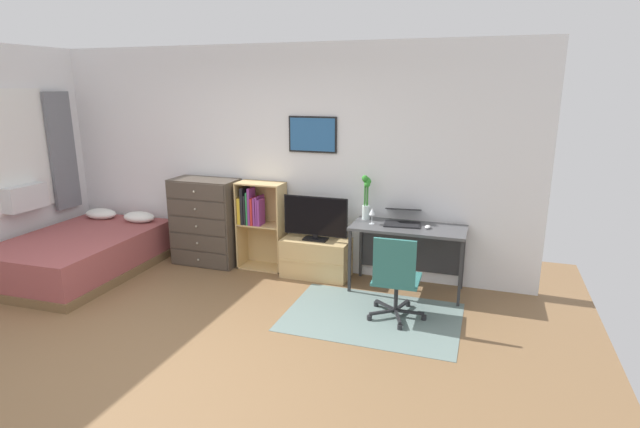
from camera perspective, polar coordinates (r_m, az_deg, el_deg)
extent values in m
plane|color=brown|center=(4.51, -17.34, -15.59)|extent=(7.20, 7.20, 0.00)
cube|color=white|center=(6.09, -4.80, 6.31)|extent=(6.12, 0.06, 2.70)
cube|color=black|center=(5.84, -0.86, 9.15)|extent=(0.59, 0.02, 0.42)
cube|color=#285B93|center=(5.83, -0.90, 9.14)|extent=(0.55, 0.01, 0.38)
cube|color=white|center=(7.01, -31.98, 6.07)|extent=(0.02, 1.03, 1.48)
cube|color=silver|center=(7.02, -32.05, 6.07)|extent=(0.01, 0.95, 1.40)
cube|color=slate|center=(7.44, -27.59, 6.44)|extent=(0.05, 0.40, 1.54)
cube|color=silver|center=(7.02, -30.92, 1.65)|extent=(0.20, 0.52, 0.30)
cube|color=slate|center=(5.02, 6.04, -11.67)|extent=(1.70, 1.20, 0.01)
cube|color=brown|center=(6.75, -25.66, -5.69)|extent=(1.45, 2.05, 0.10)
cube|color=#9E4C4C|center=(6.68, -25.88, -3.77)|extent=(1.41, 2.01, 0.37)
ellipsoid|color=white|center=(7.34, -23.93, 0.02)|extent=(0.45, 0.30, 0.14)
ellipsoid|color=white|center=(6.97, -20.13, -0.34)|extent=(0.45, 0.30, 0.14)
cube|color=#4C4238|center=(6.44, -12.99, -0.86)|extent=(0.83, 0.42, 1.10)
cube|color=#493F35|center=(6.39, -13.78, -5.10)|extent=(0.79, 0.01, 0.20)
sphere|color=#A59E8C|center=(6.38, -13.86, -5.14)|extent=(0.03, 0.03, 0.03)
cube|color=#493F35|center=(6.32, -13.90, -3.25)|extent=(0.79, 0.01, 0.20)
sphere|color=#A59E8C|center=(6.31, -13.98, -3.29)|extent=(0.03, 0.03, 0.03)
cube|color=#493F35|center=(6.26, -14.02, -1.36)|extent=(0.79, 0.01, 0.20)
sphere|color=#A59E8C|center=(6.25, -14.10, -1.39)|extent=(0.03, 0.03, 0.03)
cube|color=#493F35|center=(6.21, -14.14, 0.57)|extent=(0.79, 0.01, 0.20)
sphere|color=#A59E8C|center=(6.20, -14.22, 0.53)|extent=(0.03, 0.03, 0.03)
cube|color=#493F35|center=(6.16, -14.27, 2.52)|extent=(0.79, 0.01, 0.20)
sphere|color=#A59E8C|center=(6.15, -14.35, 2.49)|extent=(0.03, 0.03, 0.03)
cube|color=tan|center=(6.26, -9.05, -1.14)|extent=(0.02, 0.30, 1.09)
cube|color=tan|center=(6.03, -4.38, -1.62)|extent=(0.02, 0.30, 1.09)
cube|color=tan|center=(6.31, -6.61, -6.06)|extent=(0.57, 0.30, 0.02)
cube|color=tan|center=(6.13, -6.76, -1.18)|extent=(0.54, 0.30, 0.02)
cube|color=tan|center=(6.02, -6.91, 3.53)|extent=(0.54, 0.30, 0.02)
cube|color=tan|center=(6.27, -6.18, -1.03)|extent=(0.57, 0.01, 1.09)
cube|color=gold|center=(6.15, -9.02, 0.42)|extent=(0.04, 0.18, 0.32)
cube|color=black|center=(6.13, -8.63, 1.03)|extent=(0.03, 0.22, 0.45)
cube|color=black|center=(6.11, -8.38, 0.54)|extent=(0.02, 0.18, 0.36)
cube|color=#2D8C4C|center=(6.10, -8.13, 0.71)|extent=(0.02, 0.19, 0.40)
cube|color=#8C388C|center=(6.07, -7.91, 0.92)|extent=(0.03, 0.18, 0.45)
cube|color=red|center=(6.10, -7.50, 0.40)|extent=(0.03, 0.23, 0.33)
cube|color=#8C388C|center=(6.07, -7.24, 0.40)|extent=(0.03, 0.22, 0.34)
cube|color=#8C388C|center=(6.06, -6.96, 0.44)|extent=(0.02, 0.23, 0.35)
cube|color=#8C388C|center=(6.03, -6.83, 0.24)|extent=(0.03, 0.17, 0.32)
cube|color=tan|center=(5.92, -0.45, -5.06)|extent=(0.80, 0.40, 0.46)
cube|color=tan|center=(5.74, -1.13, -5.71)|extent=(0.80, 0.01, 0.02)
cube|color=black|center=(5.83, -0.52, -2.89)|extent=(0.28, 0.16, 0.02)
cube|color=black|center=(5.82, -0.52, -2.56)|extent=(0.06, 0.04, 0.05)
cube|color=black|center=(5.75, -0.52, -0.25)|extent=(0.78, 0.02, 0.47)
cube|color=black|center=(5.74, -0.56, -0.28)|extent=(0.75, 0.01, 0.44)
cube|color=#4C4C4F|center=(5.45, 10.14, -1.58)|extent=(1.23, 0.55, 0.03)
cube|color=#2D2D30|center=(5.45, 3.43, -5.47)|extent=(0.03, 0.03, 0.71)
cube|color=#2D2D30|center=(5.28, 15.86, -6.69)|extent=(0.03, 0.03, 0.71)
cube|color=#2D2D30|center=(5.90, 4.73, -3.91)|extent=(0.03, 0.03, 0.71)
cube|color=#2D2D30|center=(5.74, 16.17, -4.97)|extent=(0.03, 0.03, 0.71)
cube|color=#2D2D30|center=(5.80, 10.41, -4.06)|extent=(1.17, 0.02, 0.50)
cylinder|color=#232326|center=(5.03, 11.89, -11.63)|extent=(0.05, 0.05, 0.05)
cube|color=#232326|center=(5.02, 10.30, -11.07)|extent=(0.28, 0.04, 0.02)
cylinder|color=#232326|center=(5.29, 10.09, -10.19)|extent=(0.05, 0.05, 0.05)
cube|color=#232326|center=(5.15, 9.42, -10.34)|extent=(0.11, 0.28, 0.02)
cylinder|color=#232326|center=(5.24, 6.49, -10.29)|extent=(0.05, 0.05, 0.05)
cube|color=#232326|center=(5.13, 7.57, -10.39)|extent=(0.25, 0.18, 0.02)
cylinder|color=#232326|center=(4.95, 5.71, -11.84)|extent=(0.05, 0.05, 0.05)
cube|color=#232326|center=(4.98, 7.23, -11.17)|extent=(0.24, 0.19, 0.02)
cylinder|color=#232326|center=(4.81, 9.19, -12.76)|extent=(0.05, 0.05, 0.05)
cube|color=#232326|center=(4.91, 8.94, -11.61)|extent=(0.12, 0.27, 0.02)
cylinder|color=#232326|center=(4.97, 8.77, -9.19)|extent=(0.04, 0.04, 0.30)
cube|color=#2D6B66|center=(4.91, 8.84, -7.43)|extent=(0.45, 0.45, 0.03)
cube|color=#2D6B66|center=(4.64, 8.56, -5.56)|extent=(0.40, 0.04, 0.45)
cube|color=black|center=(5.49, 9.47, -1.19)|extent=(0.42, 0.31, 0.01)
cube|color=black|center=(5.49, 9.47, -1.13)|extent=(0.40, 0.28, 0.00)
cube|color=black|center=(5.62, 9.62, 0.53)|extent=(0.42, 0.29, 0.08)
cube|color=navy|center=(5.62, 9.62, 0.53)|extent=(0.40, 0.27, 0.06)
ellipsoid|color=silver|center=(5.41, 12.32, -1.46)|extent=(0.06, 0.10, 0.03)
cylinder|color=silver|center=(5.66, 5.32, 0.20)|extent=(0.09, 0.09, 0.16)
cylinder|color=#3D8438|center=(5.62, 5.53, 1.81)|extent=(0.01, 0.01, 0.39)
sphere|color=#308B2C|center=(5.58, 5.58, 3.76)|extent=(0.07, 0.07, 0.07)
cylinder|color=#3D8438|center=(5.64, 5.41, 1.91)|extent=(0.01, 0.01, 0.40)
sphere|color=#308B2C|center=(5.60, 5.46, 3.92)|extent=(0.07, 0.07, 0.07)
cylinder|color=#3D8438|center=(5.64, 5.24, 1.93)|extent=(0.01, 0.01, 0.41)
sphere|color=#308B2C|center=(5.60, 5.29, 3.95)|extent=(0.07, 0.07, 0.07)
cylinder|color=#3D8438|center=(5.61, 5.15, 1.98)|extent=(0.01, 0.01, 0.43)
sphere|color=#308B2C|center=(5.57, 5.20, 4.13)|extent=(0.07, 0.07, 0.07)
cylinder|color=#3D8438|center=(5.61, 5.42, 1.62)|extent=(0.01, 0.01, 0.36)
sphere|color=#308B2C|center=(5.57, 5.46, 3.42)|extent=(0.07, 0.07, 0.07)
cylinder|color=silver|center=(5.49, 5.99, -1.12)|extent=(0.06, 0.06, 0.01)
cylinder|color=silver|center=(5.47, 6.01, -0.59)|extent=(0.01, 0.01, 0.10)
cone|color=silver|center=(5.45, 6.03, 0.30)|extent=(0.07, 0.07, 0.07)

